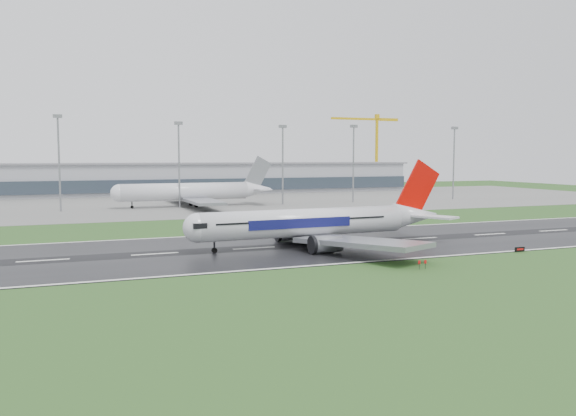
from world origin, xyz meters
name	(u,v)px	position (x,y,z in m)	size (l,w,h in m)	color
ground	(341,243)	(0.00, 0.00, 0.00)	(520.00, 520.00, 0.00)	#244B1B
runway	(341,243)	(0.00, 0.00, 0.05)	(400.00, 45.00, 0.10)	black
apron	(211,202)	(0.00, 125.00, 0.04)	(400.00, 130.00, 0.08)	slate
terminal	(185,179)	(0.00, 185.00, 7.50)	(240.00, 36.00, 15.00)	gray
main_airliner	(322,205)	(-5.76, -2.16, 8.76)	(58.70, 55.90, 17.33)	silver
parked_airliner	(192,182)	(-12.36, 103.19, 9.25)	(62.56, 58.24, 18.34)	silver
tower_crane	(377,151)	(121.38, 200.00, 22.34)	(45.30, 2.47, 44.68)	gold
runway_sign	(520,250)	(27.94, -22.92, 0.52)	(2.30, 0.26, 1.04)	black
floodmast_1	(59,165)	(-58.56, 100.00, 16.02)	(0.64, 0.64, 32.03)	gray
floodmast_2	(179,167)	(-17.57, 100.00, 15.25)	(0.64, 0.64, 30.50)	gray
floodmast_3	(283,167)	(23.08, 100.00, 15.03)	(0.64, 0.64, 30.07)	gray
floodmast_4	(353,165)	(54.11, 100.00, 15.35)	(0.64, 0.64, 30.71)	gray
floodmast_5	(454,165)	(103.74, 100.00, 15.43)	(0.64, 0.64, 30.87)	gray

